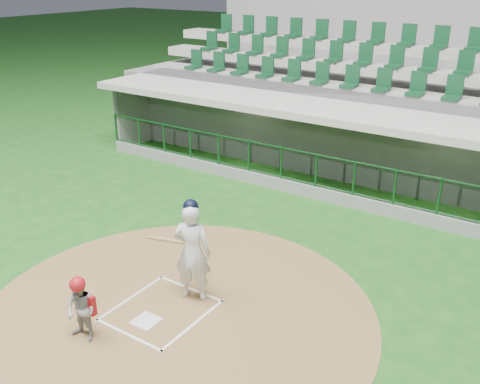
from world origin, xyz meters
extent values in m
plane|color=#184E16|center=(0.00, 0.00, 0.00)|extent=(120.00, 120.00, 0.00)
cylinder|color=brown|center=(0.30, -0.20, 0.01)|extent=(7.20, 7.20, 0.01)
cube|color=silver|center=(0.00, -0.70, 0.02)|extent=(0.43, 0.43, 0.02)
cube|color=white|center=(-0.75, -0.30, 0.02)|extent=(0.05, 1.80, 0.01)
cube|color=white|center=(0.75, -0.30, 0.02)|extent=(0.05, 1.80, 0.01)
cube|color=white|center=(0.00, 0.55, 0.02)|extent=(1.55, 0.05, 0.01)
cube|color=white|center=(0.00, -1.15, 0.02)|extent=(1.55, 0.05, 0.01)
cube|color=slate|center=(0.00, 7.50, -0.55)|extent=(15.00, 3.00, 0.10)
cube|color=slate|center=(0.00, 9.10, 0.85)|extent=(15.00, 0.20, 2.70)
cube|color=#B0AC9C|center=(0.00, 8.98, 1.10)|extent=(13.50, 0.04, 0.90)
cube|color=slate|center=(-7.50, 7.50, 0.85)|extent=(0.20, 3.00, 2.70)
cube|color=#A69F96|center=(0.00, 7.25, 2.30)|extent=(15.40, 3.50, 0.20)
cube|color=slate|center=(0.00, 5.95, 0.15)|extent=(15.00, 0.15, 0.40)
cube|color=black|center=(0.00, 5.95, 1.73)|extent=(15.00, 0.01, 0.95)
cube|color=brown|center=(0.00, 8.55, -0.28)|extent=(12.75, 0.40, 0.45)
cube|color=white|center=(-3.00, 7.50, 2.17)|extent=(1.30, 0.35, 0.04)
cube|color=white|center=(3.00, 7.50, 2.17)|extent=(1.30, 0.35, 0.04)
imported|color=maroon|center=(-4.09, 8.47, 0.29)|extent=(1.16, 0.91, 1.58)
imported|color=maroon|center=(-2.41, 8.40, 0.28)|extent=(0.94, 0.47, 1.55)
imported|color=#B41813|center=(1.02, 8.12, 0.43)|extent=(1.01, 0.77, 1.86)
cube|color=slate|center=(0.00, 10.75, 1.15)|extent=(17.00, 6.50, 2.50)
cube|color=gray|center=(0.00, 9.25, 2.30)|extent=(16.60, 0.95, 0.30)
cube|color=gray|center=(0.00, 10.20, 2.85)|extent=(16.60, 0.95, 0.30)
cube|color=gray|center=(0.00, 11.15, 3.40)|extent=(16.60, 0.95, 0.30)
cube|color=slate|center=(0.00, 14.10, 2.53)|extent=(17.00, 0.25, 5.05)
imported|color=silver|center=(0.23, 0.37, 0.98)|extent=(0.82, 0.66, 1.94)
sphere|color=black|center=(0.23, 0.37, 1.89)|extent=(0.28, 0.28, 0.28)
cylinder|color=tan|center=(-0.02, 0.12, 1.25)|extent=(0.58, 0.79, 0.39)
imported|color=gray|center=(-0.54, -1.62, 0.57)|extent=(0.57, 0.45, 1.12)
sphere|color=#AB121B|center=(-0.54, -1.62, 1.08)|extent=(0.26, 0.26, 0.26)
cube|color=maroon|center=(-0.54, -1.47, 0.62)|extent=(0.32, 0.10, 0.35)
camera|label=1|loc=(5.73, -6.29, 5.77)|focal=40.00mm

